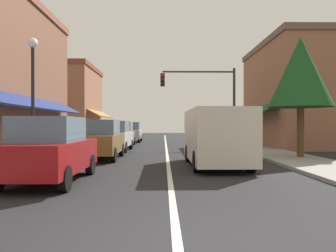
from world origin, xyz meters
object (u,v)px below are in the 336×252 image
(parked_car_third_left, at_px, (115,136))
(parked_car_distant_left, at_px, (131,132))
(tree_right_near, at_px, (301,73))
(traffic_signal_mast_arm, at_px, (208,93))
(street_lamp_left_near, at_px, (33,80))
(parked_car_nearest_left, at_px, (50,150))
(van_in_lane, at_px, (216,136))
(parked_car_second_left, at_px, (100,140))
(parked_car_far_left, at_px, (121,134))

(parked_car_third_left, height_order, parked_car_distant_left, same)
(tree_right_near, bearing_deg, traffic_signal_mast_arm, 109.27)
(parked_car_third_left, xyz_separation_m, tree_right_near, (9.02, -4.86, 3.01))
(traffic_signal_mast_arm, xyz_separation_m, tree_right_near, (3.00, -8.59, 0.09))
(street_lamp_left_near, bearing_deg, parked_car_nearest_left, -61.81)
(van_in_lane, xyz_separation_m, tree_right_near, (4.18, 2.39, 2.74))
(street_lamp_left_near, bearing_deg, parked_car_second_left, 56.57)
(parked_car_nearest_left, xyz_separation_m, parked_car_second_left, (0.22, 6.00, 0.00))
(van_in_lane, relative_size, tree_right_near, 0.95)
(parked_car_far_left, bearing_deg, parked_car_distant_left, 87.84)
(parked_car_nearest_left, xyz_separation_m, van_in_lane, (5.03, 3.39, 0.27))
(traffic_signal_mast_arm, distance_m, tree_right_near, 9.10)
(parked_car_third_left, relative_size, traffic_signal_mast_arm, 0.75)
(parked_car_far_left, relative_size, parked_car_distant_left, 1.00)
(van_in_lane, distance_m, street_lamp_left_near, 7.01)
(parked_car_nearest_left, bearing_deg, parked_car_far_left, 89.95)
(parked_car_nearest_left, relative_size, parked_car_distant_left, 1.00)
(parked_car_distant_left, bearing_deg, parked_car_far_left, -91.76)
(parked_car_nearest_left, height_order, parked_car_second_left, same)
(parked_car_nearest_left, relative_size, street_lamp_left_near, 0.87)
(parked_car_nearest_left, relative_size, parked_car_second_left, 1.00)
(van_in_lane, distance_m, traffic_signal_mast_arm, 11.36)
(parked_car_third_left, xyz_separation_m, parked_car_distant_left, (0.00, 10.05, 0.00))
(parked_car_second_left, height_order, parked_car_distant_left, same)
(parked_car_nearest_left, distance_m, parked_car_distant_left, 20.70)
(parked_car_second_left, relative_size, street_lamp_left_near, 0.87)
(parked_car_far_left, distance_m, parked_car_distant_left, 5.62)
(parked_car_far_left, distance_m, tree_right_near, 13.42)
(parked_car_distant_left, bearing_deg, parked_car_third_left, -89.96)
(parked_car_far_left, xyz_separation_m, street_lamp_left_near, (-1.69, -11.95, 2.30))
(street_lamp_left_near, height_order, tree_right_near, tree_right_near)
(parked_car_nearest_left, relative_size, parked_car_far_left, 1.00)
(van_in_lane, height_order, traffic_signal_mast_arm, traffic_signal_mast_arm)
(parked_car_far_left, xyz_separation_m, traffic_signal_mast_arm, (6.19, -0.71, 2.92))
(parked_car_distant_left, distance_m, tree_right_near, 17.69)
(parked_car_second_left, relative_size, tree_right_near, 0.75)
(parked_car_second_left, distance_m, tree_right_near, 9.48)
(parked_car_far_left, height_order, parked_car_distant_left, same)
(van_in_lane, height_order, tree_right_near, tree_right_near)
(parked_car_second_left, xyz_separation_m, parked_car_third_left, (-0.03, 4.64, 0.00))
(parked_car_distant_left, distance_m, traffic_signal_mast_arm, 9.20)
(parked_car_nearest_left, distance_m, tree_right_near, 11.28)
(parked_car_second_left, bearing_deg, parked_car_third_left, 90.18)
(parked_car_second_left, bearing_deg, parked_car_nearest_left, -92.30)
(parked_car_nearest_left, xyz_separation_m, parked_car_distant_left, (0.20, 20.70, 0.00))
(parked_car_nearest_left, bearing_deg, street_lamp_left_near, 118.20)
(parked_car_second_left, distance_m, parked_car_third_left, 4.64)
(van_in_lane, bearing_deg, street_lamp_left_near, -178.56)
(traffic_signal_mast_arm, relative_size, tree_right_near, 1.01)
(parked_car_second_left, height_order, parked_car_far_left, same)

